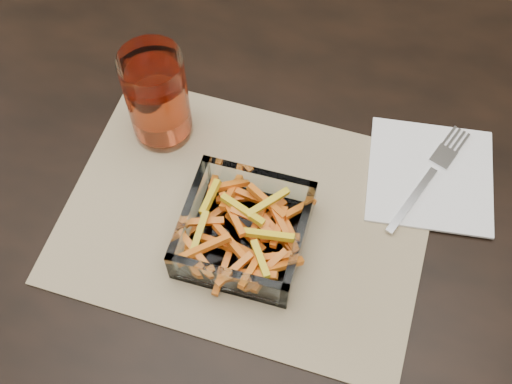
{
  "coord_description": "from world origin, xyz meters",
  "views": [
    {
      "loc": [
        0.07,
        -0.38,
        1.47
      ],
      "look_at": [
        -0.03,
        -0.0,
        0.78
      ],
      "focal_mm": 45.0,
      "sensor_mm": 36.0,
      "label": 1
    }
  ],
  "objects_px": {
    "glass_bowl": "(244,232)",
    "tumbler": "(158,99)",
    "dining_table": "(280,238)",
    "fork": "(430,175)"
  },
  "relations": [
    {
      "from": "dining_table",
      "to": "tumbler",
      "type": "height_order",
      "value": "tumbler"
    },
    {
      "from": "tumbler",
      "to": "fork",
      "type": "distance_m",
      "value": 0.37
    },
    {
      "from": "glass_bowl",
      "to": "dining_table",
      "type": "bearing_deg",
      "value": 58.74
    },
    {
      "from": "glass_bowl",
      "to": "fork",
      "type": "height_order",
      "value": "glass_bowl"
    },
    {
      "from": "glass_bowl",
      "to": "fork",
      "type": "relative_size",
      "value": 0.79
    },
    {
      "from": "glass_bowl",
      "to": "fork",
      "type": "xyz_separation_m",
      "value": [
        0.21,
        0.15,
        -0.02
      ]
    },
    {
      "from": "dining_table",
      "to": "glass_bowl",
      "type": "bearing_deg",
      "value": -121.26
    },
    {
      "from": "dining_table",
      "to": "fork",
      "type": "distance_m",
      "value": 0.22
    },
    {
      "from": "glass_bowl",
      "to": "tumbler",
      "type": "relative_size",
      "value": 1.04
    },
    {
      "from": "glass_bowl",
      "to": "tumbler",
      "type": "xyz_separation_m",
      "value": [
        -0.15,
        0.13,
        0.04
      ]
    }
  ]
}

